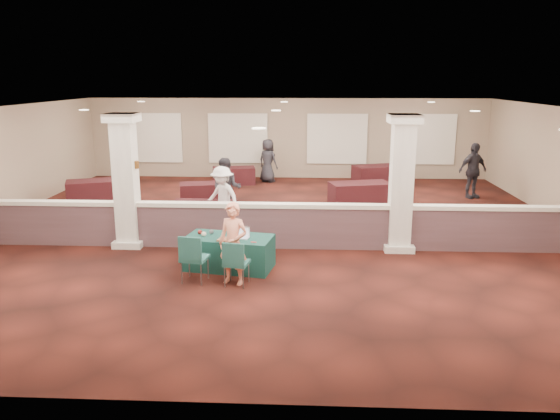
{
  "coord_description": "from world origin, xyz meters",
  "views": [
    {
      "loc": [
        0.8,
        -14.08,
        4.01
      ],
      "look_at": [
        0.2,
        -2.0,
        1.06
      ],
      "focal_mm": 35.0,
      "sensor_mm": 36.0,
      "label": 1
    }
  ],
  "objects_px": {
    "conf_chair_main": "(235,260)",
    "attendee_d": "(268,161)",
    "near_table": "(229,252)",
    "far_table_back_center": "(234,176)",
    "far_table_back_left": "(205,193)",
    "woman": "(233,244)",
    "far_table_front_center": "(204,214)",
    "attendee_a": "(227,189)",
    "far_table_front_right": "(360,194)",
    "attendee_c": "(473,171)",
    "attendee_b": "(222,197)",
    "conf_chair_side": "(193,255)",
    "far_table_front_left": "(97,192)",
    "far_table_back_right": "(379,175)"
  },
  "relations": [
    {
      "from": "conf_chair_main",
      "to": "attendee_d",
      "type": "relative_size",
      "value": 0.55
    },
    {
      "from": "near_table",
      "to": "far_table_back_center",
      "type": "bearing_deg",
      "value": 107.21
    },
    {
      "from": "far_table_back_left",
      "to": "attendee_d",
      "type": "bearing_deg",
      "value": 64.91
    },
    {
      "from": "near_table",
      "to": "far_table_back_left",
      "type": "distance_m",
      "value": 6.42
    },
    {
      "from": "woman",
      "to": "far_table_front_center",
      "type": "bearing_deg",
      "value": 127.28
    },
    {
      "from": "far_table_front_center",
      "to": "attendee_a",
      "type": "height_order",
      "value": "attendee_a"
    },
    {
      "from": "far_table_front_right",
      "to": "far_table_back_center",
      "type": "bearing_deg",
      "value": 142.13
    },
    {
      "from": "far_table_front_right",
      "to": "far_table_front_center",
      "type": "bearing_deg",
      "value": -149.04
    },
    {
      "from": "far_table_back_center",
      "to": "far_table_front_right",
      "type": "bearing_deg",
      "value": -37.87
    },
    {
      "from": "woman",
      "to": "attendee_c",
      "type": "bearing_deg",
      "value": 68.91
    },
    {
      "from": "conf_chair_main",
      "to": "attendee_b",
      "type": "height_order",
      "value": "attendee_b"
    },
    {
      "from": "attendee_c",
      "to": "woman",
      "type": "bearing_deg",
      "value": -154.33
    },
    {
      "from": "woman",
      "to": "far_table_front_right",
      "type": "relative_size",
      "value": 0.88
    },
    {
      "from": "conf_chair_side",
      "to": "far_table_front_left",
      "type": "distance_m",
      "value": 8.28
    },
    {
      "from": "far_table_front_right",
      "to": "far_table_back_center",
      "type": "distance_m",
      "value": 5.7
    },
    {
      "from": "attendee_b",
      "to": "conf_chair_main",
      "type": "bearing_deg",
      "value": -45.18
    },
    {
      "from": "attendee_a",
      "to": "attendee_d",
      "type": "relative_size",
      "value": 1.05
    },
    {
      "from": "near_table",
      "to": "far_table_front_right",
      "type": "distance_m",
      "value": 6.87
    },
    {
      "from": "far_table_front_center",
      "to": "attendee_d",
      "type": "height_order",
      "value": "attendee_d"
    },
    {
      "from": "conf_chair_side",
      "to": "far_table_back_right",
      "type": "relative_size",
      "value": 0.52
    },
    {
      "from": "woman",
      "to": "conf_chair_side",
      "type": "bearing_deg",
      "value": -160.63
    },
    {
      "from": "woman",
      "to": "far_table_front_left",
      "type": "bearing_deg",
      "value": 147.16
    },
    {
      "from": "near_table",
      "to": "woman",
      "type": "relative_size",
      "value": 1.1
    },
    {
      "from": "far_table_front_right",
      "to": "far_table_back_left",
      "type": "xyz_separation_m",
      "value": [
        -5.0,
        0.2,
        -0.05
      ]
    },
    {
      "from": "conf_chair_side",
      "to": "attendee_c",
      "type": "relative_size",
      "value": 0.52
    },
    {
      "from": "far_table_front_left",
      "to": "far_table_front_right",
      "type": "bearing_deg",
      "value": 0.0
    },
    {
      "from": "far_table_back_center",
      "to": "attendee_a",
      "type": "distance_m",
      "value": 5.3
    },
    {
      "from": "attendee_b",
      "to": "far_table_back_center",
      "type": "bearing_deg",
      "value": 127.75
    },
    {
      "from": "conf_chair_main",
      "to": "attendee_c",
      "type": "xyz_separation_m",
      "value": [
        6.99,
        8.48,
        0.4
      ]
    },
    {
      "from": "conf_chair_side",
      "to": "far_table_front_right",
      "type": "xyz_separation_m",
      "value": [
        3.94,
        6.89,
        -0.2
      ]
    },
    {
      "from": "near_table",
      "to": "far_table_front_left",
      "type": "distance_m",
      "value": 7.92
    },
    {
      "from": "far_table_back_center",
      "to": "attendee_a",
      "type": "relative_size",
      "value": 0.91
    },
    {
      "from": "far_table_front_center",
      "to": "attendee_c",
      "type": "bearing_deg",
      "value": 26.21
    },
    {
      "from": "far_table_front_left",
      "to": "near_table",
      "type": "bearing_deg",
      "value": -49.22
    },
    {
      "from": "conf_chair_side",
      "to": "attendee_d",
      "type": "bearing_deg",
      "value": 95.72
    },
    {
      "from": "conf_chair_main",
      "to": "far_table_front_left",
      "type": "distance_m",
      "value": 8.9
    },
    {
      "from": "conf_chair_main",
      "to": "far_table_front_center",
      "type": "distance_m",
      "value": 4.57
    },
    {
      "from": "woman",
      "to": "far_table_front_left",
      "type": "height_order",
      "value": "woman"
    },
    {
      "from": "far_table_front_left",
      "to": "far_table_back_left",
      "type": "distance_m",
      "value": 3.52
    },
    {
      "from": "far_table_back_left",
      "to": "near_table",
      "type": "bearing_deg",
      "value": -75.02
    },
    {
      "from": "attendee_d",
      "to": "attendee_a",
      "type": "bearing_deg",
      "value": 115.82
    },
    {
      "from": "conf_chair_main",
      "to": "far_table_front_left",
      "type": "height_order",
      "value": "conf_chair_main"
    },
    {
      "from": "far_table_back_right",
      "to": "far_table_back_left",
      "type": "bearing_deg",
      "value": -151.35
    },
    {
      "from": "far_table_front_right",
      "to": "attendee_d",
      "type": "distance_m",
      "value": 5.16
    },
    {
      "from": "conf_chair_side",
      "to": "attendee_b",
      "type": "distance_m",
      "value": 4.21
    },
    {
      "from": "far_table_back_center",
      "to": "attendee_b",
      "type": "relative_size",
      "value": 0.96
    },
    {
      "from": "conf_chair_main",
      "to": "attendee_d",
      "type": "distance_m",
      "value": 11.04
    },
    {
      "from": "far_table_back_right",
      "to": "attendee_c",
      "type": "relative_size",
      "value": 1.0
    },
    {
      "from": "far_table_front_left",
      "to": "attendee_c",
      "type": "height_order",
      "value": "attendee_c"
    },
    {
      "from": "woman",
      "to": "attendee_d",
      "type": "xyz_separation_m",
      "value": [
        -0.1,
        10.89,
        0.01
      ]
    }
  ]
}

